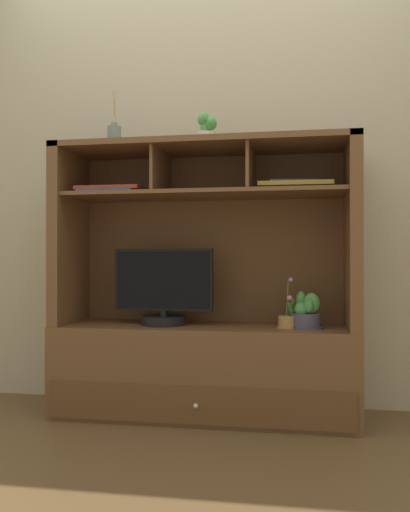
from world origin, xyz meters
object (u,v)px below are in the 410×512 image
Objects in this scene: magazine_stack_centre at (112,191)px; potted_fern at (306,314)px; magazine_stack_left at (294,186)px; tv_monitor at (163,292)px; potted_succulent at (206,130)px; media_console at (205,331)px; potted_orchid at (288,320)px; diffuser_bottle at (114,137)px.

potted_fern is at bearing 1.28° from magazine_stack_centre.
magazine_stack_left is 0.95m from magazine_stack_centre.
tv_monitor is 0.88m from potted_succulent.
media_console is 0.44m from potted_orchid.
potted_fern is (0.73, -0.00, -0.10)m from tv_monitor.
magazine_stack_left is at bearing 2.18° from potted_succulent.
magazine_stack_centre is (-0.49, -0.06, 0.74)m from media_console.
tv_monitor is 2.87× the size of potted_fern.
magazine_stack_left is (0.46, 0.02, 0.75)m from media_console.
magazine_stack_centre is 0.31m from diffuser_bottle.
magazine_stack_left is at bearing 2.43° from media_console.
magazine_stack_left reaches higher than potted_fern.
diffuser_bottle reaches higher than potted_fern.
media_console is 4.99× the size of diffuser_bottle.
media_console is 2.97× the size of tv_monitor.
tv_monitor is 0.87m from magazine_stack_left.
potted_succulent reaches higher than potted_orchid.
magazine_stack_left is 1.00m from diffuser_bottle.
media_console is 0.89m from magazine_stack_centre.
tv_monitor reaches higher than potted_orchid.
magazine_stack_left is (0.03, 0.08, 0.68)m from potted_orchid.
potted_orchid is at bearing -111.58° from magazine_stack_left.
diffuser_bottle is at bearing 169.40° from tv_monitor.
potted_fern is 1.11× the size of potted_succulent.
diffuser_bottle is at bearing 100.56° from magazine_stack_centre.
media_console is 0.53m from potted_fern.
media_console reaches higher than potted_orchid.
potted_succulent is (0.22, 0.04, 0.85)m from tv_monitor.
potted_fern is (0.52, -0.04, 0.10)m from media_console.
magazine_stack_left is 0.55m from potted_succulent.
potted_orchid is (0.64, -0.02, -0.13)m from tv_monitor.
tv_monitor is 1.54× the size of magazine_stack_centre.
potted_orchid is at bearing -170.65° from potted_fern.
tv_monitor is 0.60m from magazine_stack_centre.
media_console is 9.44× the size of potted_succulent.
magazine_stack_centre is at bearing -79.44° from diffuser_bottle.
diffuser_bottle reaches higher than potted_orchid.
potted_fern is at bearing 9.35° from potted_orchid.
potted_orchid is at bearing -7.59° from media_console.
potted_succulent is (0.00, 0.00, 1.05)m from media_console.
potted_orchid is 1.07m from potted_succulent.
media_console is at bearing 172.41° from potted_orchid.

